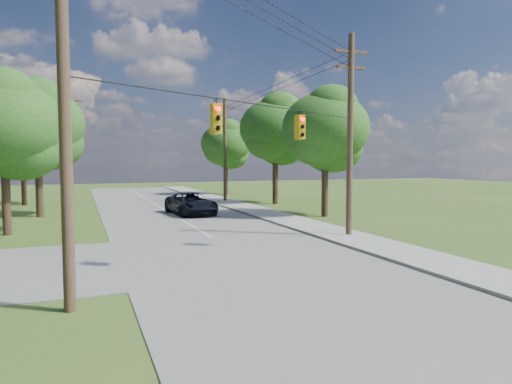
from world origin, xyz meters
name	(u,v)px	position (x,y,z in m)	size (l,w,h in m)	color
ground	(238,297)	(0.00, 0.00, 0.00)	(140.00, 140.00, 0.00)	#36541C
main_road	(245,257)	(2.00, 5.00, 0.01)	(10.00, 100.00, 0.03)	gray
sidewalk_east	(380,245)	(8.70, 5.00, 0.06)	(2.60, 100.00, 0.12)	#A09E96
pole_sw	(63,74)	(-4.60, 0.40, 6.23)	(2.00, 0.32, 12.00)	brown
pole_ne	(350,132)	(8.90, 8.00, 5.47)	(2.00, 0.32, 10.50)	brown
pole_north_e	(225,149)	(8.90, 30.00, 5.13)	(2.00, 0.32, 10.00)	brown
pole_north_w	(70,147)	(-5.00, 30.00, 5.13)	(2.00, 0.32, 10.00)	brown
power_lines	(194,63)	(1.50, 11.54, 9.15)	(13.93, 29.62, 4.93)	black
traffic_signals	(263,123)	(2.55, 4.43, 5.50)	(4.91, 3.27, 1.05)	#E0A80D
tree_w_near	(3,124)	(-8.00, 15.00, 5.92)	(6.00, 6.00, 8.40)	#453022
tree_w_mid	(37,124)	(-7.00, 23.00, 6.58)	(6.40, 6.40, 9.22)	#453022
tree_w_far	(22,135)	(-9.00, 33.00, 6.25)	(6.00, 6.00, 8.73)	#453022
tree_e_near	(325,129)	(12.00, 16.00, 6.25)	(6.20, 6.20, 8.81)	#453022
tree_e_mid	(275,129)	(12.50, 26.00, 6.91)	(6.60, 6.60, 9.64)	#453022
tree_e_far	(226,144)	(11.50, 38.00, 5.92)	(5.80, 5.80, 8.32)	#453022
car_main_north	(191,203)	(3.32, 20.50, 0.83)	(2.65, 5.75, 1.60)	black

